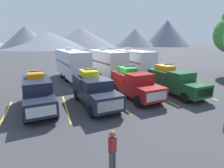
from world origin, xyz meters
name	(u,v)px	position (x,y,z in m)	size (l,w,h in m)	color
ground_plane	(113,98)	(0.00, 0.00, 0.00)	(240.00, 240.00, 0.00)	#38383D
pickup_truck_a	(38,92)	(-5.81, -0.23, 1.20)	(2.47, 5.96, 2.62)	black
pickup_truck_b	(94,89)	(-1.83, -0.92, 1.19)	(2.59, 5.76, 2.64)	black
pickup_truck_c	(134,84)	(1.81, -0.44, 1.21)	(2.60, 5.66, 2.61)	maroon
pickup_truck_d	(174,81)	(5.68, -0.74, 1.20)	(2.62, 5.98, 2.64)	#144723
lot_stripe_a	(5,115)	(-7.93, -0.87, 0.00)	(0.12, 5.50, 0.01)	gold
lot_stripe_b	(66,108)	(-3.96, -0.87, 0.00)	(0.12, 5.50, 0.01)	gold
lot_stripe_c	(116,101)	(0.00, -0.87, 0.00)	(0.12, 5.50, 0.01)	gold
lot_stripe_d	(158,96)	(3.96, -0.87, 0.00)	(0.12, 5.50, 0.01)	gold
lot_stripe_e	(193,91)	(7.93, -0.87, 0.00)	(0.12, 5.50, 0.01)	gold
camper_trailer_a	(72,63)	(-2.17, 8.47, 2.00)	(3.35, 9.08, 3.80)	silver
camper_trailer_b	(106,62)	(2.16, 8.15, 1.96)	(3.31, 8.46, 3.71)	silver
camper_trailer_c	(132,61)	(5.79, 8.06, 1.94)	(3.42, 8.62, 3.68)	silver
person_c	(112,149)	(-2.99, -8.06, 0.99)	(0.36, 0.28, 1.71)	#3F3F42
mountain_ridge	(40,36)	(-7.06, 84.77, 6.25)	(160.64, 50.27, 16.11)	slate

